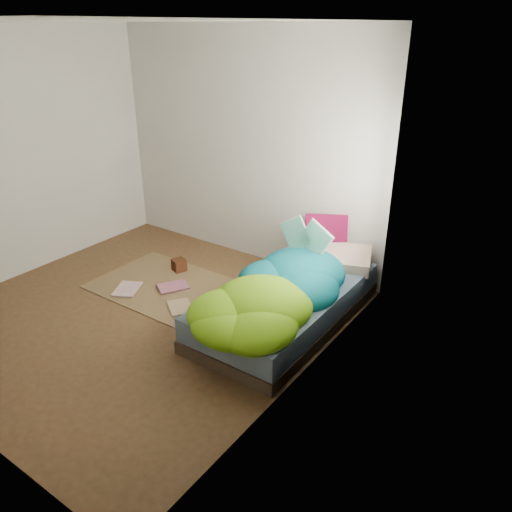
{
  "coord_description": "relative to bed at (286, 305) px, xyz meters",
  "views": [
    {
      "loc": [
        3.32,
        -2.78,
        2.58
      ],
      "look_at": [
        0.85,
        0.75,
        0.57
      ],
      "focal_mm": 35.0,
      "sensor_mm": 36.0,
      "label": 1
    }
  ],
  "objects": [
    {
      "name": "ground",
      "position": [
        -1.22,
        -0.72,
        -0.17
      ],
      "size": [
        3.5,
        3.5,
        0.0
      ],
      "primitive_type": "cube",
      "color": "#48321B",
      "rests_on": "ground"
    },
    {
      "name": "room_walls",
      "position": [
        -1.21,
        -0.71,
        1.46
      ],
      "size": [
        3.54,
        3.54,
        2.62
      ],
      "color": "beige",
      "rests_on": "ground"
    },
    {
      "name": "bed",
      "position": [
        0.0,
        0.0,
        0.0
      ],
      "size": [
        1.0,
        2.0,
        0.34
      ],
      "color": "#352A1D",
      "rests_on": "ground"
    },
    {
      "name": "duvet",
      "position": [
        0.0,
        -0.22,
        0.34
      ],
      "size": [
        0.96,
        1.84,
        0.34
      ],
      "primitive_type": null,
      "color": "#076A73",
      "rests_on": "bed"
    },
    {
      "name": "rug",
      "position": [
        -1.37,
        -0.17,
        -0.16
      ],
      "size": [
        1.6,
        1.1,
        0.01
      ],
      "primitive_type": "cube",
      "color": "brown",
      "rests_on": "ground"
    },
    {
      "name": "pillow_floral",
      "position": [
        0.16,
        0.74,
        0.24
      ],
      "size": [
        0.74,
        0.6,
        0.14
      ],
      "primitive_type": "cube",
      "rotation": [
        0.0,
        0.0,
        0.35
      ],
      "color": "beige",
      "rests_on": "bed"
    },
    {
      "name": "pillow_magenta",
      "position": [
        -0.08,
        0.9,
        0.39
      ],
      "size": [
        0.45,
        0.34,
        0.44
      ],
      "primitive_type": "cube",
      "rotation": [
        0.0,
        0.0,
        0.53
      ],
      "color": "#490417",
      "rests_on": "bed"
    },
    {
      "name": "open_book",
      "position": [
        -0.04,
        0.39,
        0.66
      ],
      "size": [
        0.48,
        0.13,
        0.29
      ],
      "primitive_type": null,
      "rotation": [
        0.0,
        0.0,
        -0.05
      ],
      "color": "#2B8433",
      "rests_on": "duvet"
    },
    {
      "name": "wooden_box",
      "position": [
        -1.55,
        0.19,
        -0.09
      ],
      "size": [
        0.18,
        0.18,
        0.14
      ],
      "primitive_type": "cube",
      "rotation": [
        0.0,
        0.0,
        -0.36
      ],
      "color": "#36120C",
      "rests_on": "rug"
    },
    {
      "name": "floor_book_a",
      "position": [
        -1.78,
        -0.54,
        -0.14
      ],
      "size": [
        0.36,
        0.4,
        0.02
      ],
      "primitive_type": "imported",
      "rotation": [
        0.0,
        0.0,
        0.48
      ],
      "color": "silver",
      "rests_on": "rug"
    },
    {
      "name": "floor_book_b",
      "position": [
        -1.41,
        -0.11,
        -0.14
      ],
      "size": [
        0.36,
        0.39,
        0.03
      ],
      "primitive_type": "imported",
      "rotation": [
        0.0,
        0.0,
        -0.54
      ],
      "color": "#B86A87",
      "rests_on": "rug"
    },
    {
      "name": "floor_book_c",
      "position": [
        -1.02,
        -0.52,
        -0.15
      ],
      "size": [
        0.37,
        0.35,
        0.02
      ],
      "primitive_type": "imported",
      "rotation": [
        0.0,
        0.0,
        0.96
      ],
      "color": "tan",
      "rests_on": "rug"
    }
  ]
}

